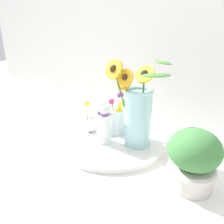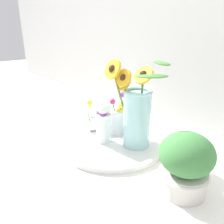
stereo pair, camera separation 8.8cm
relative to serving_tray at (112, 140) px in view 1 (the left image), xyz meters
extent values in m
plane|color=silver|center=(0.01, -0.05, -0.01)|extent=(6.00, 6.00, 0.00)
cylinder|color=white|center=(0.00, 0.00, 0.00)|extent=(0.45, 0.45, 0.02)
cylinder|color=#9ED1D6|center=(0.11, 0.03, 0.12)|extent=(0.10, 0.10, 0.22)
torus|color=#9ED1D6|center=(0.11, 0.03, 0.23)|extent=(0.11, 0.11, 0.01)
cylinder|color=#427533|center=(0.13, 0.03, 0.17)|extent=(0.02, 0.04, 0.25)
cylinder|color=gold|center=(0.12, 0.04, 0.29)|extent=(0.08, 0.06, 0.06)
sphere|color=#382314|center=(0.12, 0.04, 0.29)|extent=(0.03, 0.03, 0.03)
cylinder|color=#427533|center=(0.08, 0.01, 0.16)|extent=(0.01, 0.05, 0.24)
cylinder|color=gold|center=(0.08, -0.02, 0.28)|extent=(0.06, 0.03, 0.06)
sphere|color=#382314|center=(0.08, -0.02, 0.28)|extent=(0.03, 0.03, 0.03)
cylinder|color=#427533|center=(0.06, -0.01, 0.19)|extent=(0.06, 0.04, 0.23)
cylinder|color=gold|center=(0.03, -0.02, 0.31)|extent=(0.09, 0.04, 0.09)
sphere|color=#382314|center=(0.03, -0.02, 0.31)|extent=(0.03, 0.03, 0.03)
cylinder|color=#427533|center=(0.08, 0.01, 0.15)|extent=(0.06, 0.02, 0.22)
cylinder|color=gold|center=(0.06, 0.00, 0.26)|extent=(0.08, 0.04, 0.08)
sphere|color=#382314|center=(0.06, 0.00, 0.26)|extent=(0.03, 0.03, 0.03)
ellipsoid|color=#477F38|center=(0.17, 0.08, 0.33)|extent=(0.13, 0.14, 0.03)
ellipsoid|color=#477F38|center=(0.19, 0.00, 0.30)|extent=(0.09, 0.13, 0.02)
cylinder|color=white|center=(0.00, -0.04, 0.07)|extent=(0.06, 0.06, 0.12)
cylinder|color=#427533|center=(0.00, -0.04, 0.10)|extent=(0.01, 0.01, 0.11)
sphere|color=white|center=(0.00, -0.03, 0.15)|extent=(0.04, 0.04, 0.04)
cylinder|color=#427533|center=(0.00, -0.04, 0.10)|extent=(0.03, 0.02, 0.11)
sphere|color=white|center=(0.01, -0.05, 0.15)|extent=(0.04, 0.04, 0.04)
cylinder|color=#427533|center=(-0.01, -0.03, 0.10)|extent=(0.03, 0.01, 0.10)
sphere|color=pink|center=(-0.02, -0.02, 0.15)|extent=(0.04, 0.04, 0.04)
cylinder|color=#427533|center=(0.00, -0.05, 0.09)|extent=(0.02, 0.01, 0.11)
sphere|color=purple|center=(0.01, -0.05, 0.14)|extent=(0.03, 0.03, 0.03)
cylinder|color=#427533|center=(-0.02, -0.04, 0.10)|extent=(0.03, 0.01, 0.11)
sphere|color=white|center=(-0.03, -0.05, 0.15)|extent=(0.04, 0.04, 0.04)
sphere|color=white|center=(-0.12, -0.01, 0.05)|extent=(0.07, 0.07, 0.07)
cylinder|color=white|center=(-0.12, -0.01, 0.09)|extent=(0.03, 0.03, 0.02)
cylinder|color=#568E42|center=(-0.14, -0.01, 0.08)|extent=(0.03, 0.02, 0.10)
sphere|color=yellow|center=(-0.15, 0.00, 0.13)|extent=(0.03, 0.03, 0.03)
cylinder|color=#568E42|center=(-0.11, -0.04, 0.08)|extent=(0.02, 0.03, 0.10)
sphere|color=white|center=(-0.10, -0.05, 0.13)|extent=(0.03, 0.03, 0.03)
cylinder|color=#568E42|center=(-0.11, 0.00, 0.06)|extent=(0.02, 0.02, 0.06)
sphere|color=white|center=(-0.12, 0.00, 0.09)|extent=(0.04, 0.04, 0.04)
cylinder|color=white|center=(-0.02, 0.06, 0.06)|extent=(0.08, 0.08, 0.11)
cylinder|color=#427533|center=(-0.02, 0.06, 0.07)|extent=(0.02, 0.03, 0.09)
sphere|color=yellow|center=(-0.01, 0.05, 0.12)|extent=(0.03, 0.03, 0.03)
cylinder|color=#427533|center=(-0.02, 0.04, 0.10)|extent=(0.02, 0.02, 0.11)
sphere|color=#C6337A|center=(-0.03, 0.03, 0.16)|extent=(0.02, 0.02, 0.02)
cylinder|color=#427533|center=(-0.01, 0.05, 0.09)|extent=(0.04, 0.01, 0.11)
sphere|color=yellow|center=(0.01, 0.05, 0.15)|extent=(0.02, 0.02, 0.02)
cylinder|color=#427533|center=(-0.03, 0.07, 0.11)|extent=(0.01, 0.03, 0.13)
sphere|color=purple|center=(-0.03, 0.09, 0.18)|extent=(0.03, 0.03, 0.03)
cylinder|color=#427533|center=(-0.02, 0.07, 0.10)|extent=(0.02, 0.03, 0.11)
sphere|color=white|center=(-0.01, 0.08, 0.15)|extent=(0.04, 0.04, 0.04)
cylinder|color=beige|center=(0.36, -0.05, 0.02)|extent=(0.13, 0.13, 0.07)
torus|color=beige|center=(0.36, -0.05, 0.05)|extent=(0.14, 0.14, 0.02)
ellipsoid|color=#3D7A3D|center=(0.36, -0.05, 0.12)|extent=(0.15, 0.15, 0.12)
camera|label=1|loc=(0.54, -0.63, 0.44)|focal=35.00mm
camera|label=2|loc=(0.60, -0.56, 0.44)|focal=35.00mm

